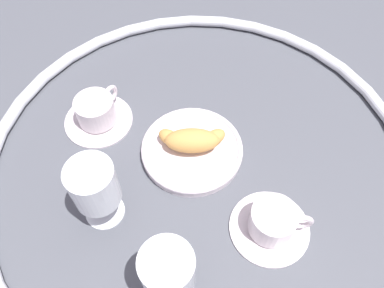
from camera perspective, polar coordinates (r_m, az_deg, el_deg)
The scene contains 8 objects.
ground_plane at distance 0.74m, azimuth 1.05°, elevation -2.56°, with size 2.20×2.20×0.00m, color #4C4F56.
table_chrome_rim at distance 0.73m, azimuth 1.06°, elevation -2.07°, with size 0.80×0.80×0.02m, color silver.
pastry_plate at distance 0.74m, azimuth 0.00°, elevation -0.83°, with size 0.19×0.19×0.02m.
croissant_large at distance 0.72m, azimuth -0.00°, elevation 0.62°, with size 0.13×0.08×0.04m.
coffee_cup_near at distance 0.80m, azimuth -13.65°, elevation 4.44°, with size 0.14×0.14×0.06m.
coffee_cup_far at distance 0.67m, azimuth 11.60°, elevation -11.15°, with size 0.14×0.14×0.06m.
juice_glass_left at distance 0.56m, azimuth -3.54°, elevation -18.11°, with size 0.08×0.08×0.14m.
juice_glass_right at distance 0.63m, azimuth -14.00°, elevation -6.05°, with size 0.08×0.08×0.14m.
Camera 1 is at (-0.10, -0.37, 0.63)m, focal length 36.73 mm.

